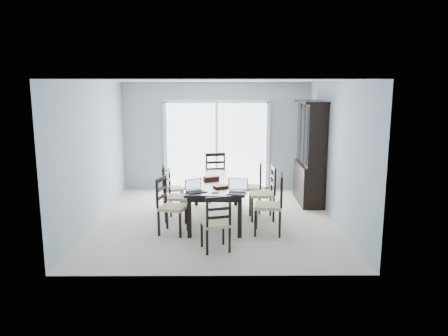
{
  "coord_description": "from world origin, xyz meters",
  "views": [
    {
      "loc": [
        0.11,
        -8.0,
        2.53
      ],
      "look_at": [
        0.16,
        0.0,
        1.0
      ],
      "focal_mm": 35.0,
      "sensor_mm": 36.0,
      "label": 1
    }
  ],
  "objects": [
    {
      "name": "chair_end_far",
      "position": [
        0.0,
        1.48,
        0.63
      ],
      "size": [
        0.53,
        0.54,
        1.2
      ],
      "rotation": [
        0.0,
        0.0,
        3.34
      ],
      "color": "black",
      "rests_on": "floor"
    },
    {
      "name": "laptop_silver",
      "position": [
        0.38,
        -0.93,
        0.81
      ],
      "size": [
        0.37,
        0.28,
        0.23
      ],
      "rotation": [
        0.0,
        0.0,
        -0.13
      ],
      "color": "#B6B6B8",
      "rests_on": "dining_table"
    },
    {
      "name": "game_box",
      "position": [
        -0.08,
        0.11,
        0.78
      ],
      "size": [
        0.31,
        0.24,
        0.07
      ],
      "primitive_type": "cube",
      "rotation": [
        0.0,
        0.0,
        0.41
      ],
      "color": "#551211",
      "rests_on": "dining_table"
    },
    {
      "name": "book_stack",
      "position": [
        0.1,
        -0.51,
        0.77
      ],
      "size": [
        0.31,
        0.29,
        0.04
      ],
      "rotation": [
        0.0,
        0.0,
        0.35
      ],
      "color": "maroon",
      "rests_on": "dining_table"
    },
    {
      "name": "chair_right_near",
      "position": [
        1.02,
        -0.81,
        0.64
      ],
      "size": [
        0.52,
        0.51,
        1.21
      ],
      "rotation": [
        0.0,
        0.0,
        1.44
      ],
      "color": "black",
      "rests_on": "floor"
    },
    {
      "name": "chair_left_near",
      "position": [
        -0.81,
        -0.76,
        0.6
      ],
      "size": [
        0.53,
        0.52,
        1.13
      ],
      "rotation": [
        0.0,
        0.0,
        -1.82
      ],
      "color": "black",
      "rests_on": "floor"
    },
    {
      "name": "balcony",
      "position": [
        0.0,
        3.5,
        -0.05
      ],
      "size": [
        4.5,
        2.0,
        0.1
      ],
      "primitive_type": "cube",
      "color": "gray",
      "rests_on": "ground"
    },
    {
      "name": "chair_end_near",
      "position": [
        0.04,
        -1.64,
        0.55
      ],
      "size": [
        0.48,
        0.49,
        1.04
      ],
      "rotation": [
        0.0,
        0.0,
        0.27
      ],
      "color": "black",
      "rests_on": "floor"
    },
    {
      "name": "dining_table",
      "position": [
        0.0,
        0.0,
        0.67
      ],
      "size": [
        1.0,
        2.2,
        0.75
      ],
      "color": "black",
      "rests_on": "floor"
    },
    {
      "name": "sliding_door",
      "position": [
        0.0,
        2.48,
        1.09
      ],
      "size": [
        2.52,
        0.05,
        2.18
      ],
      "color": "silver",
      "rests_on": "floor"
    },
    {
      "name": "chair_left_mid",
      "position": [
        -0.8,
        -0.04,
        0.59
      ],
      "size": [
        0.48,
        0.47,
        1.11
      ],
      "rotation": [
        0.0,
        0.0,
        -1.71
      ],
      "color": "black",
      "rests_on": "floor"
    },
    {
      "name": "floor",
      "position": [
        0.0,
        0.0,
        0.0
      ],
      "size": [
        5.0,
        5.0,
        0.0
      ],
      "primitive_type": "plane",
      "color": "beige",
      "rests_on": "ground"
    },
    {
      "name": "laptop_dark",
      "position": [
        -0.31,
        -0.85,
        0.8
      ],
      "size": [
        0.37,
        0.33,
        0.21
      ],
      "rotation": [
        0.0,
        0.0,
        0.5
      ],
      "color": "black",
      "rests_on": "dining_table"
    },
    {
      "name": "wall_left",
      "position": [
        -2.25,
        0.0,
        1.3
      ],
      "size": [
        0.02,
        5.0,
        2.6
      ],
      "primitive_type": "cube",
      "color": "#93A2AF",
      "rests_on": "floor"
    },
    {
      "name": "railing",
      "position": [
        0.0,
        4.5,
        0.55
      ],
      "size": [
        4.5,
        0.06,
        1.1
      ],
      "primitive_type": "cube",
      "color": "#99999E",
      "rests_on": "balcony"
    },
    {
      "name": "chair_right_mid",
      "position": [
        0.98,
        0.04,
        0.63
      ],
      "size": [
        0.47,
        0.46,
        1.18
      ],
      "rotation": [
        0.0,
        0.0,
        1.61
      ],
      "color": "black",
      "rests_on": "floor"
    },
    {
      "name": "cell_phone",
      "position": [
        0.01,
        -0.9,
        0.76
      ],
      "size": [
        0.13,
        0.08,
        0.01
      ],
      "primitive_type": "cube",
      "rotation": [
        0.0,
        0.0,
        0.2
      ],
      "color": "black",
      "rests_on": "dining_table"
    },
    {
      "name": "ceiling",
      "position": [
        0.0,
        0.0,
        2.6
      ],
      "size": [
        5.0,
        5.0,
        0.0
      ],
      "primitive_type": "plane",
      "rotation": [
        3.14,
        0.0,
        0.0
      ],
      "color": "white",
      "rests_on": "back_wall"
    },
    {
      "name": "wall_right",
      "position": [
        2.25,
        0.0,
        1.3
      ],
      "size": [
        0.02,
        5.0,
        2.6
      ],
      "primitive_type": "cube",
      "color": "#93A2AF",
      "rests_on": "floor"
    },
    {
      "name": "hot_tub",
      "position": [
        -0.51,
        3.38,
        0.43
      ],
      "size": [
        1.95,
        1.81,
        0.87
      ],
      "rotation": [
        0.0,
        0.0,
        -0.22
      ],
      "color": "brown",
      "rests_on": "balcony"
    },
    {
      "name": "back_wall",
      "position": [
        0.0,
        2.5,
        1.3
      ],
      "size": [
        4.5,
        0.02,
        2.6
      ],
      "primitive_type": "cube",
      "color": "#93A2AF",
      "rests_on": "floor"
    },
    {
      "name": "chair_right_far",
      "position": [
        0.79,
        0.57,
        0.63
      ],
      "size": [
        0.5,
        0.49,
        1.18
      ],
      "rotation": [
        0.0,
        0.0,
        1.47
      ],
      "color": "black",
      "rests_on": "floor"
    },
    {
      "name": "china_hutch",
      "position": [
        2.02,
        1.25,
        1.07
      ],
      "size": [
        0.5,
        1.38,
        2.2
      ],
      "color": "black",
      "rests_on": "floor"
    },
    {
      "name": "chair_left_far",
      "position": [
        -0.97,
        0.73,
        0.55
      ],
      "size": [
        0.48,
        0.47,
        1.04
      ],
      "rotation": [
        0.0,
        0.0,
        -1.36
      ],
      "color": "black",
      "rests_on": "floor"
    }
  ]
}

